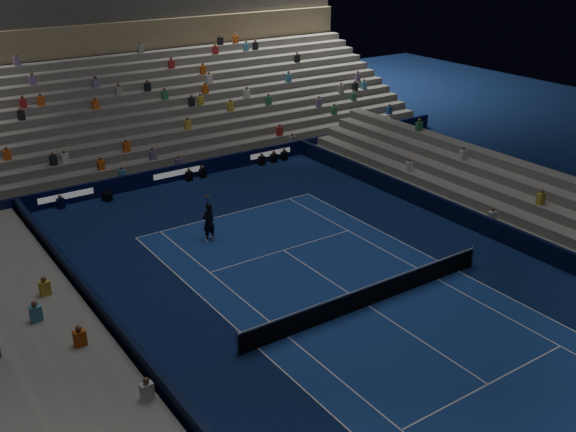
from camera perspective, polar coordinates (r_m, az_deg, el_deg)
The scene contains 11 objects.
ground at distance 28.56m, azimuth 6.87°, elevation -7.65°, with size 90.00×90.00×0.00m, color #0B1A45.
court_surface at distance 28.55m, azimuth 6.87°, elevation -7.64°, with size 10.97×23.77×0.01m, color navy.
sponsor_barrier_far at distance 42.60m, azimuth -9.55°, elevation 3.66°, with size 44.00×0.25×1.00m, color black.
sponsor_barrier_east at distance 34.86m, azimuth 19.09°, elevation -1.93°, with size 0.25×37.00×1.00m, color black.
sponsor_barrier_west at distance 23.98m, azimuth -11.43°, elevation -13.29°, with size 0.25×37.00×1.00m, color black.
grandstand_main at distance 50.19m, azimuth -14.46°, elevation 9.68°, with size 44.00×15.20×11.20m.
grandstand_east at distance 37.38m, azimuth 22.42°, elevation -0.02°, with size 5.00×37.00×2.50m.
grandstand_west at distance 22.99m, azimuth -19.69°, elevation -14.89°, with size 5.00×37.00×2.50m.
tennis_net at distance 28.30m, azimuth 6.92°, elevation -6.77°, with size 12.90×0.10×1.10m.
tennis_player at distance 33.88m, azimuth -6.82°, elevation -0.50°, with size 0.74×0.49×2.04m, color black.
broadcast_camera at distance 40.29m, azimuth -15.21°, elevation 1.65°, with size 0.57×0.92×0.54m.
Camera 1 is at (-16.50, -18.14, 14.63)m, focal length 41.53 mm.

